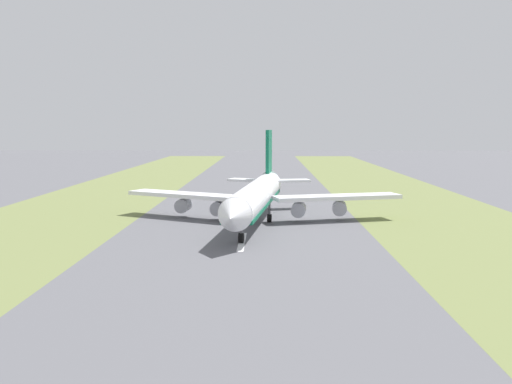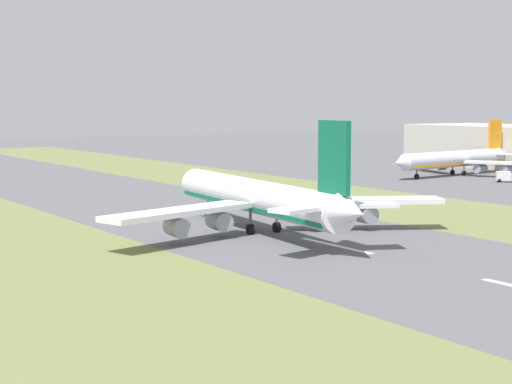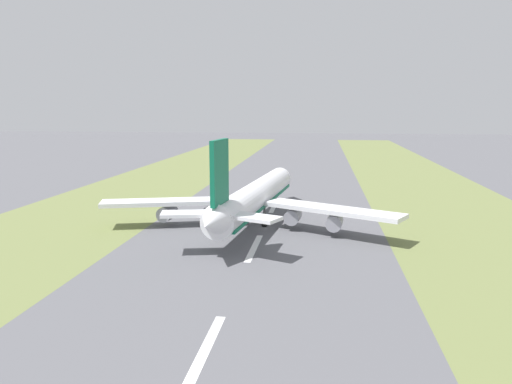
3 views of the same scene
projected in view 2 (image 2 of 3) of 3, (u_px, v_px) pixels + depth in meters
The scene contains 8 objects.
ground_plane at pixel (279, 233), 150.19m from camera, with size 800.00×800.00×0.00m, color #56565B.
grass_median_west at pixel (28, 258), 125.81m from camera, with size 40.00×600.00×0.01m, color olive.
grass_median_east at pixel (461, 215), 174.56m from camera, with size 40.00×600.00×0.01m, color olive.
centreline_dash_mid at pixel (336, 246), 136.96m from camera, with size 1.20×18.00×0.01m, color silver.
centreline_dash_far at pixel (211, 217), 170.32m from camera, with size 1.20×18.00×0.01m, color silver.
airplane_main_jet at pixel (261, 199), 150.10m from camera, with size 63.75×67.20×20.20m.
airplane_parked_apron at pixel (457, 159), 267.05m from camera, with size 56.48×53.48×16.99m.
service_truck at pixel (506, 176), 244.53m from camera, with size 6.02×5.53×3.10m.
Camera 2 is at (-84.38, -122.38, 22.98)m, focal length 60.00 mm.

